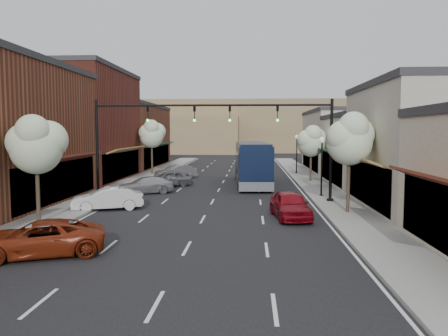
% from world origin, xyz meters
% --- Properties ---
extents(ground, '(160.00, 160.00, 0.00)m').
position_xyz_m(ground, '(0.00, 0.00, 0.00)').
color(ground, black).
rests_on(ground, ground).
extents(sidewalk_left, '(2.80, 73.00, 0.15)m').
position_xyz_m(sidewalk_left, '(-8.40, 18.50, 0.07)').
color(sidewalk_left, gray).
rests_on(sidewalk_left, ground).
extents(sidewalk_right, '(2.80, 73.00, 0.15)m').
position_xyz_m(sidewalk_right, '(8.40, 18.50, 0.07)').
color(sidewalk_right, gray).
rests_on(sidewalk_right, ground).
extents(curb_left, '(0.25, 73.00, 0.17)m').
position_xyz_m(curb_left, '(-7.00, 18.50, 0.07)').
color(curb_left, gray).
rests_on(curb_left, ground).
extents(curb_right, '(0.25, 73.00, 0.17)m').
position_xyz_m(curb_right, '(7.00, 18.50, 0.07)').
color(curb_right, gray).
rests_on(curb_right, ground).
extents(bldg_left_midfar, '(10.14, 14.10, 10.90)m').
position_xyz_m(bldg_left_midfar, '(-14.24, 20.00, 5.40)').
color(bldg_left_midfar, maroon).
rests_on(bldg_left_midfar, ground).
extents(bldg_left_far, '(10.14, 18.10, 8.40)m').
position_xyz_m(bldg_left_far, '(-14.22, 36.00, 4.16)').
color(bldg_left_far, brown).
rests_on(bldg_left_far, ground).
extents(bldg_right_midnear, '(9.14, 12.10, 7.90)m').
position_xyz_m(bldg_right_midnear, '(13.72, 6.00, 3.91)').
color(bldg_right_midnear, '#B6AC9C').
rests_on(bldg_right_midnear, ground).
extents(bldg_right_midfar, '(9.14, 12.10, 6.40)m').
position_xyz_m(bldg_right_midfar, '(13.70, 18.00, 3.17)').
color(bldg_right_midfar, beige).
rests_on(bldg_right_midfar, ground).
extents(bldg_right_far, '(9.14, 16.10, 7.40)m').
position_xyz_m(bldg_right_far, '(13.71, 32.00, 3.66)').
color(bldg_right_far, '#B6AC9C').
rests_on(bldg_right_far, ground).
extents(hill_far, '(120.00, 30.00, 12.00)m').
position_xyz_m(hill_far, '(0.00, 90.00, 6.00)').
color(hill_far, '#7A6647').
rests_on(hill_far, ground).
extents(hill_near, '(50.00, 20.00, 8.00)m').
position_xyz_m(hill_near, '(-25.00, 78.00, 4.00)').
color(hill_near, '#7A6647').
rests_on(hill_near, ground).
extents(signal_mast_right, '(8.22, 0.46, 7.00)m').
position_xyz_m(signal_mast_right, '(5.62, 8.00, 4.62)').
color(signal_mast_right, black).
rests_on(signal_mast_right, ground).
extents(signal_mast_left, '(8.22, 0.46, 7.00)m').
position_xyz_m(signal_mast_left, '(-5.62, 8.00, 4.62)').
color(signal_mast_left, black).
rests_on(signal_mast_left, ground).
extents(tree_right_near, '(2.85, 2.65, 5.95)m').
position_xyz_m(tree_right_near, '(8.35, 3.94, 4.45)').
color(tree_right_near, '#47382B').
rests_on(tree_right_near, ground).
extents(tree_right_far, '(2.85, 2.65, 5.43)m').
position_xyz_m(tree_right_far, '(8.35, 19.94, 3.99)').
color(tree_right_far, '#47382B').
rests_on(tree_right_far, ground).
extents(tree_left_near, '(2.85, 2.65, 5.69)m').
position_xyz_m(tree_left_near, '(-8.25, -0.06, 4.22)').
color(tree_left_near, '#47382B').
rests_on(tree_left_near, ground).
extents(tree_left_far, '(2.85, 2.65, 6.13)m').
position_xyz_m(tree_left_far, '(-8.25, 25.94, 4.60)').
color(tree_left_far, '#47382B').
rests_on(tree_left_far, ground).
extents(lamp_post_near, '(0.44, 0.44, 4.44)m').
position_xyz_m(lamp_post_near, '(7.80, 10.50, 3.01)').
color(lamp_post_near, black).
rests_on(lamp_post_near, ground).
extents(lamp_post_far, '(0.44, 0.44, 4.44)m').
position_xyz_m(lamp_post_far, '(7.80, 28.00, 3.01)').
color(lamp_post_far, black).
rests_on(lamp_post_far, ground).
extents(coach_bus, '(3.42, 12.65, 3.83)m').
position_xyz_m(coach_bus, '(2.73, 18.08, 1.99)').
color(coach_bus, black).
rests_on(coach_bus, ground).
extents(red_hatchback, '(2.35, 4.65, 1.52)m').
position_xyz_m(red_hatchback, '(4.83, 2.57, 0.76)').
color(red_hatchback, maroon).
rests_on(red_hatchback, ground).
extents(parked_car_a, '(5.44, 3.95, 1.38)m').
position_xyz_m(parked_car_a, '(-5.57, -5.43, 0.69)').
color(parked_car_a, maroon).
rests_on(parked_car_a, ground).
extents(parked_car_b, '(4.54, 2.83, 1.41)m').
position_xyz_m(parked_car_b, '(-6.20, 4.58, 0.71)').
color(parked_car_b, silver).
rests_on(parked_car_b, ground).
extents(parked_car_c, '(4.86, 3.57, 1.31)m').
position_xyz_m(parked_car_c, '(-5.62, 11.65, 0.65)').
color(parked_car_c, '#9B9BA0').
rests_on(parked_car_c, ground).
extents(parked_car_d, '(4.47, 3.31, 1.42)m').
position_xyz_m(parked_car_d, '(-4.59, 16.15, 0.71)').
color(parked_car_d, '#55585D').
rests_on(parked_car_d, ground).
extents(parked_car_e, '(4.30, 4.03, 1.44)m').
position_xyz_m(parked_car_e, '(-5.00, 22.39, 0.72)').
color(parked_car_e, gray).
rests_on(parked_car_e, ground).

